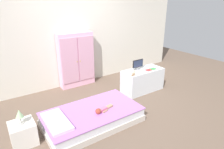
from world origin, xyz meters
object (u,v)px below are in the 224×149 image
(bed, at_px, (92,117))
(rocking_horse_toy, at_px, (134,73))
(doll, at_px, (101,110))
(wardrobe, at_px, (76,60))
(tv_stand, at_px, (142,80))
(book_green, at_px, (153,69))
(book_red, at_px, (149,70))
(nightstand, at_px, (23,133))
(tv_monitor, at_px, (138,64))
(table_lamp, at_px, (19,114))

(bed, height_order, rocking_horse_toy, rocking_horse_toy)
(doll, bearing_deg, bed, 129.21)
(wardrobe, bearing_deg, rocking_horse_toy, -61.13)
(wardrobe, bearing_deg, tv_stand, -45.57)
(wardrobe, relative_size, book_green, 9.70)
(tv_stand, relative_size, book_red, 7.83)
(book_red, bearing_deg, nightstand, -174.59)
(nightstand, distance_m, book_red, 2.86)
(doll, height_order, nightstand, doll)
(tv_monitor, distance_m, book_red, 0.28)
(doll, distance_m, table_lamp, 1.27)
(book_green, bearing_deg, book_red, 180.00)
(rocking_horse_toy, bearing_deg, doll, -156.53)
(bed, xyz_separation_m, table_lamp, (-1.11, 0.13, 0.39))
(table_lamp, distance_m, rocking_horse_toy, 2.35)
(doll, relative_size, rocking_horse_toy, 3.54)
(book_green, bearing_deg, doll, -163.00)
(bed, bearing_deg, book_red, 13.20)
(table_lamp, xyz_separation_m, rocking_horse_toy, (2.33, 0.22, 0.06))
(bed, xyz_separation_m, wardrobe, (0.50, 1.67, 0.54))
(rocking_horse_toy, bearing_deg, nightstand, -174.67)
(tv_monitor, relative_size, book_red, 2.27)
(doll, relative_size, book_green, 2.83)
(wardrobe, xyz_separation_m, tv_stand, (1.14, -1.17, -0.40))
(book_green, bearing_deg, table_lamp, -174.84)
(doll, xyz_separation_m, nightstand, (-1.22, 0.27, -0.12))
(nightstand, bearing_deg, table_lamp, 0.00)
(doll, bearing_deg, book_red, 18.37)
(bed, bearing_deg, table_lamp, 173.10)
(tv_monitor, relative_size, rocking_horse_toy, 2.62)
(tv_stand, bearing_deg, doll, -157.48)
(bed, height_order, nightstand, nightstand)
(tv_monitor, height_order, rocking_horse_toy, tv_monitor)
(wardrobe, distance_m, rocking_horse_toy, 1.51)
(doll, bearing_deg, rocking_horse_toy, 23.47)
(table_lamp, xyz_separation_m, tv_monitor, (2.65, 0.45, 0.15))
(wardrobe, relative_size, tv_stand, 1.33)
(bed, height_order, wardrobe, wardrobe)
(nightstand, xyz_separation_m, book_green, (2.97, 0.27, 0.36))
(tv_stand, height_order, book_green, book_green)
(table_lamp, xyz_separation_m, wardrobe, (1.61, 1.54, 0.15))
(tv_stand, bearing_deg, book_red, -53.59)
(nightstand, bearing_deg, bed, -6.90)
(bed, bearing_deg, rocking_horse_toy, 16.09)
(table_lamp, height_order, wardrobe, wardrobe)
(bed, bearing_deg, tv_monitor, 20.67)
(doll, distance_m, wardrobe, 1.88)
(bed, relative_size, table_lamp, 7.24)
(wardrobe, bearing_deg, table_lamp, -136.30)
(doll, distance_m, book_red, 1.71)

